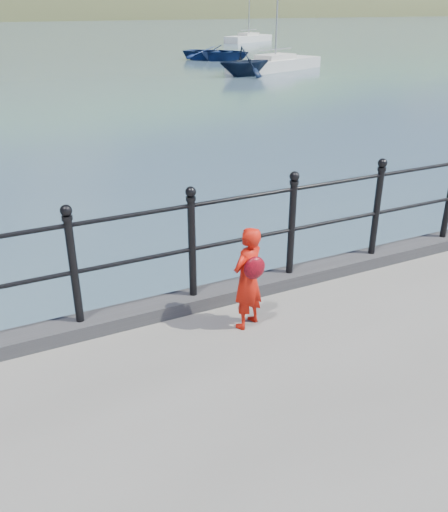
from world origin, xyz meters
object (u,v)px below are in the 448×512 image
child (248,278)px  launch_navy (245,61)px  launch_blue (217,53)px  sailboat_far (249,39)px  railing (244,226)px  sailboat_near (275,65)px

child → launch_navy: 29.50m
child → launch_blue: (16.86, 36.23, -0.99)m
launch_blue → sailboat_far: 22.51m
sailboat_far → launch_navy: bearing=-146.6°
railing → child: bearing=-114.2°
launch_navy → sailboat_near: (3.36, 2.07, -0.52)m
launch_navy → sailboat_near: 3.98m
railing → launch_blue: bearing=65.0°
railing → sailboat_far: (29.41, 54.16, -1.48)m
launch_blue → sailboat_far: bearing=14.3°
child → sailboat_near: bearing=-146.2°
launch_blue → sailboat_near: (0.36, -8.13, -0.20)m
child → sailboat_far: 62.27m
child → launch_navy: bearing=-142.7°
launch_navy → sailboat_far: size_ratio=0.33×
sailboat_far → railing: bearing=-146.3°
child → launch_navy: (13.86, 26.03, -0.68)m
child → launch_blue: 39.97m
child → launch_blue: size_ratio=0.20×
child → sailboat_near: (17.22, 28.10, -1.20)m
launch_navy → sailboat_near: bearing=-60.4°
sailboat_far → child: bearing=-146.3°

